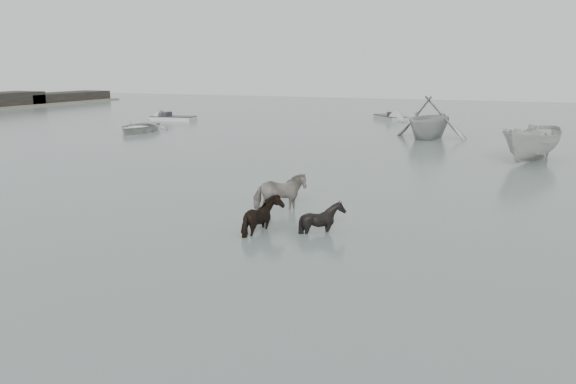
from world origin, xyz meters
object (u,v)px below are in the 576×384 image
object	(u,v)px
pony_dark	(263,209)
rowboat_lead	(138,125)
pony_pinto	(280,188)
pony_black	(322,211)

from	to	relation	value
pony_dark	rowboat_lead	bearing A→B (deg)	25.86
pony_dark	pony_pinto	bearing A→B (deg)	-5.57
pony_pinto	pony_black	xyz separation A→B (m)	(2.15, -1.89, -0.13)
pony_black	pony_dark	bearing A→B (deg)	116.26
pony_pinto	pony_dark	size ratio (longest dim) A/B	1.31
rowboat_lead	pony_pinto	bearing A→B (deg)	-53.21
pony_pinto	pony_black	distance (m)	2.86
rowboat_lead	pony_black	bearing A→B (deg)	-53.06
pony_black	rowboat_lead	xyz separation A→B (m)	(-20.68, 19.09, -0.15)
pony_dark	pony_black	xyz separation A→B (m)	(1.57, 0.67, -0.05)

